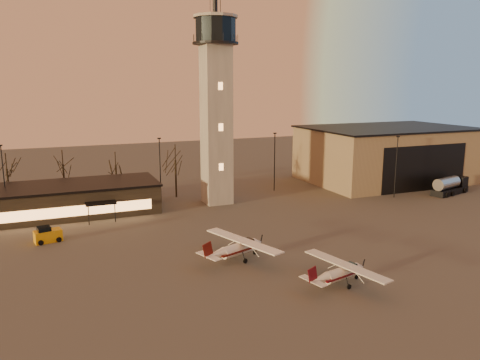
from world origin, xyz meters
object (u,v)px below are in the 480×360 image
object	(u,v)px
fuel_truck	(450,187)
hangar	(387,154)
control_tower	(216,97)
service_cart	(48,236)
cessna_rear	(240,250)
terminal	(67,199)
cessna_front	(343,275)

from	to	relation	value
fuel_truck	hangar	bearing A→B (deg)	85.42
control_tower	service_cart	distance (m)	30.99
control_tower	cessna_rear	xyz separation A→B (m)	(-5.88, -23.86, -15.32)
cessna_rear	hangar	bearing A→B (deg)	13.91
hangar	cessna_rear	xyz separation A→B (m)	(-41.88, -27.84, -4.14)
terminal	cessna_front	distance (m)	41.92
control_tower	hangar	distance (m)	37.90
terminal	cessna_front	xyz separation A→B (m)	(22.52, -35.33, -1.24)
cessna_rear	fuel_truck	world-z (taller)	fuel_truck
hangar	fuel_truck	world-z (taller)	hangar
cessna_rear	fuel_truck	bearing A→B (deg)	-1.75
hangar	cessna_rear	size ratio (longest dim) A/B	2.91
control_tower	cessna_front	bearing A→B (deg)	-89.09
terminal	fuel_truck	distance (m)	61.51
cessna_front	service_cart	bearing A→B (deg)	123.98
cessna_front	service_cart	size ratio (longest dim) A/B	2.96
cessna_front	service_cart	xyz separation A→B (m)	(-25.35, 23.32, -0.19)
hangar	fuel_truck	xyz separation A→B (m)	(2.43, -13.48, -3.97)
fuel_truck	terminal	bearing A→B (deg)	154.46
control_tower	hangar	bearing A→B (deg)	6.31
control_tower	terminal	size ratio (longest dim) A/B	1.28
terminal	cessna_front	world-z (taller)	terminal
control_tower	cessna_rear	distance (m)	28.96
service_cart	cessna_front	bearing A→B (deg)	-54.00
cessna_front	fuel_truck	distance (m)	44.78
cessna_rear	service_cart	bearing A→B (deg)	124.16
control_tower	hangar	xyz separation A→B (m)	(36.00, 3.98, -11.17)
cessna_front	fuel_truck	size ratio (longest dim) A/B	1.15
hangar	service_cart	size ratio (longest dim) A/B	9.35
control_tower	hangar	size ratio (longest dim) A/B	1.07
cessna_front	fuel_truck	world-z (taller)	fuel_truck
control_tower	cessna_front	distance (m)	36.74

